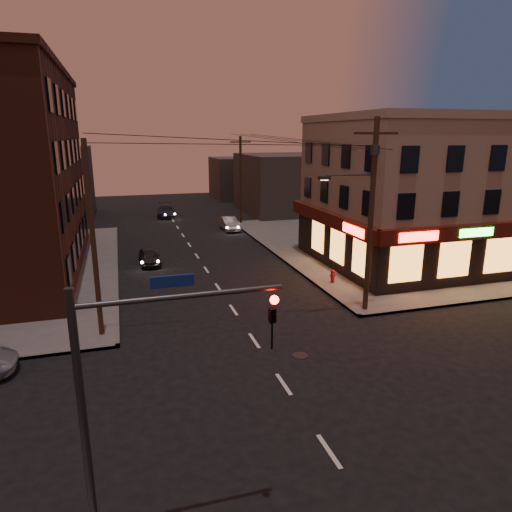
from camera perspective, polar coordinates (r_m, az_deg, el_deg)
name	(u,v)px	position (r m, az deg, el deg)	size (l,w,h in m)	color
ground	(284,384)	(18.23, 3.48, -15.71)	(120.00, 120.00, 0.00)	black
sidewalk_ne	(402,243)	(42.10, 17.78, 1.58)	(24.00, 28.00, 0.15)	#514F4C
pizza_building	(428,191)	(35.58, 20.71, 7.63)	(15.85, 12.85, 10.50)	gray
bg_building_ne_a	(285,184)	(56.48, 3.66, 9.03)	(10.00, 12.00, 7.00)	#3F3D3A
bg_building_nw	(50,183)	(57.42, -24.37, 8.35)	(9.00, 10.00, 8.00)	#3F3D3A
bg_building_ne_b	(240,178)	(69.23, -1.99, 9.72)	(8.00, 8.00, 6.00)	#3F3D3A
utility_pole_main	(370,206)	(24.10, 14.01, 6.09)	(4.20, 0.44, 10.00)	#382619
utility_pole_far	(241,180)	(48.51, -1.93, 9.44)	(0.26, 0.26, 9.00)	#382619
utility_pole_west	(93,241)	(21.73, -19.68, 1.73)	(0.24, 0.24, 9.00)	#382619
traffic_signal	(131,383)	(10.43, -15.31, -15.09)	(4.49, 0.32, 6.47)	#333538
sedan_near	(149,257)	(34.48, -13.19, -0.06)	(1.41, 3.49, 1.19)	black
sedan_mid	(229,223)	(45.93, -3.40, 4.08)	(1.39, 3.98, 1.31)	gray
sedan_far	(166,211)	(54.45, -11.22, 5.57)	(1.94, 4.76, 1.38)	black
fire_hydrant	(333,276)	(29.39, 9.56, -2.43)	(0.37, 0.37, 0.86)	maroon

